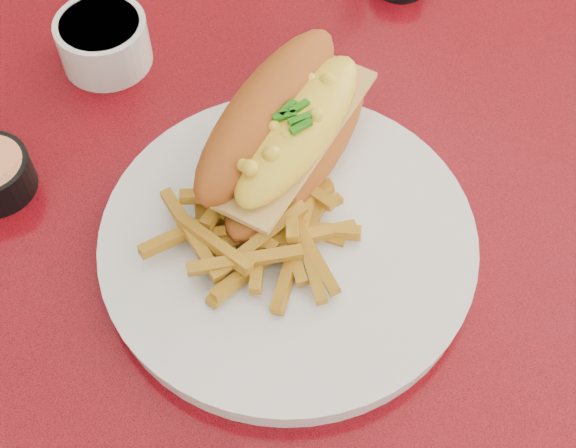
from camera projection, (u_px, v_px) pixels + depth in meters
ground at (315, 412)px, 1.38m from camera, size 8.00×8.00×0.00m
diner_table at (331, 215)px, 0.87m from camera, size 1.23×0.83×0.77m
booth_bench_far at (51, 23)px, 1.49m from camera, size 1.20×0.51×0.90m
dinner_plate at (288, 243)px, 0.64m from camera, size 0.30×0.30×0.02m
mac_hoagie at (287, 130)px, 0.65m from camera, size 0.23×0.17×0.09m
fries_pile at (265, 227)px, 0.62m from camera, size 0.13×0.12×0.04m
fork at (313, 162)px, 0.68m from camera, size 0.05×0.12×0.00m
gravy_ramekin at (103, 41)px, 0.75m from camera, size 0.11×0.11×0.05m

